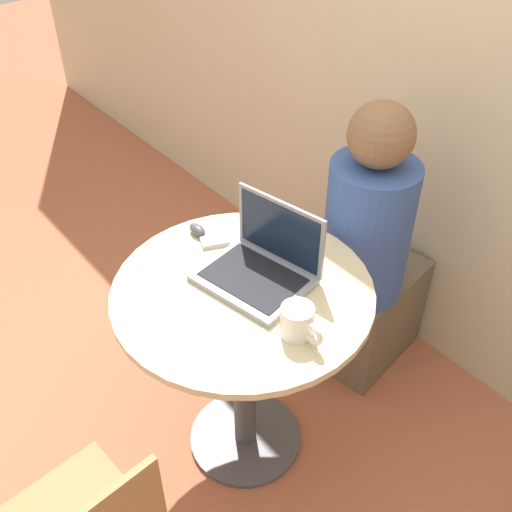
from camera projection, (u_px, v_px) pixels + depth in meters
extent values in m
plane|color=#B26042|center=(245.00, 438.00, 2.28)|extent=(12.00, 12.00, 0.00)
cube|color=beige|center=(473.00, 41.00, 1.94)|extent=(7.00, 0.05, 2.60)
cylinder|color=#4C4C51|center=(245.00, 437.00, 2.28)|extent=(0.42, 0.42, 0.02)
cylinder|color=#4C4C51|center=(244.00, 373.00, 2.04)|extent=(0.08, 0.08, 0.73)
cylinder|color=beige|center=(243.00, 291.00, 1.80)|extent=(0.80, 0.80, 0.02)
cube|color=gray|center=(254.00, 281.00, 1.81)|extent=(0.36, 0.30, 0.02)
cube|color=black|center=(254.00, 278.00, 1.80)|extent=(0.31, 0.25, 0.00)
cube|color=gray|center=(280.00, 231.00, 1.81)|extent=(0.32, 0.07, 0.22)
cube|color=#141E33|center=(279.00, 232.00, 1.80)|extent=(0.29, 0.06, 0.19)
cube|color=silver|center=(215.00, 241.00, 1.96)|extent=(0.08, 0.10, 0.02)
ellipsoid|color=#4C4C51|center=(197.00, 230.00, 1.99)|extent=(0.07, 0.04, 0.04)
cylinder|color=white|center=(296.00, 322.00, 1.62)|extent=(0.09, 0.09, 0.09)
torus|color=white|center=(312.00, 335.00, 1.58)|extent=(0.07, 0.02, 0.07)
cylinder|color=#9E7042|center=(105.00, 492.00, 1.89)|extent=(0.04, 0.04, 0.42)
cube|color=brown|center=(368.00, 313.00, 2.50)|extent=(0.36, 0.47, 0.44)
cylinder|color=#38569E|center=(367.00, 231.00, 2.13)|extent=(0.31, 0.31, 0.53)
sphere|color=brown|center=(381.00, 135.00, 1.89)|extent=(0.22, 0.22, 0.22)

